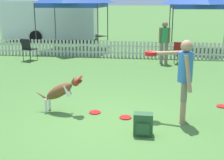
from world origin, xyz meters
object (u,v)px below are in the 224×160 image
folding_chair_center (28,47)px  folding_chair_blue_left (181,51)px  frisbee_far_scatter (95,112)px  equipment_trailer (51,19)px  leaping_dog (61,90)px  handler_person (183,72)px  backpack_on_grass (143,124)px  frisbee_midfield (222,106)px  spectator_standing (164,39)px  frisbee_near_handler (125,117)px

folding_chair_center → folding_chair_blue_left: bearing=-157.4°
frisbee_far_scatter → equipment_trailer: bearing=112.4°
equipment_trailer → leaping_dog: bearing=-76.9°
handler_person → folding_chair_blue_left: 5.90m
leaping_dog → frisbee_far_scatter: (0.71, 0.05, -0.47)m
handler_person → backpack_on_grass: size_ratio=4.03×
leaping_dog → frisbee_midfield: 3.62m
folding_chair_blue_left → handler_person: bearing=105.2°
folding_chair_center → spectator_standing: spectator_standing is taller
backpack_on_grass → frisbee_midfield: bearing=45.7°
frisbee_midfield → spectator_standing: (-1.21, 4.75, 0.94)m
backpack_on_grass → folding_chair_center: (-4.77, 6.40, 0.32)m
folding_chair_center → spectator_standing: bearing=-158.1°
leaping_dog → spectator_standing: size_ratio=0.70×
leaping_dog → folding_chair_center: size_ratio=1.27×
backpack_on_grass → equipment_trailer: 14.01m
folding_chair_center → equipment_trailer: size_ratio=0.14×
handler_person → folding_chair_blue_left: size_ratio=1.96×
frisbee_far_scatter → equipment_trailer: (-4.83, 11.69, 1.20)m
spectator_standing → equipment_trailer: (-6.40, 6.16, 0.27)m
folding_chair_center → equipment_trailer: equipment_trailer is taller
folding_chair_center → equipment_trailer: (-1.12, 6.27, 0.69)m
equipment_trailer → frisbee_midfield: bearing=-61.4°
frisbee_midfield → equipment_trailer: bearing=124.9°
backpack_on_grass → spectator_standing: bearing=85.6°
equipment_trailer → handler_person: bearing=-67.3°
frisbee_midfield → leaping_dog: bearing=-166.8°
handler_person → frisbee_far_scatter: 2.05m
leaping_dog → folding_chair_blue_left: size_ratio=1.33×
frisbee_midfield → folding_chair_blue_left: size_ratio=0.30×
handler_person → spectator_standing: (-0.20, 5.77, -0.07)m
folding_chair_blue_left → folding_chair_center: 5.90m
frisbee_near_handler → frisbee_far_scatter: 0.71m
leaping_dog → equipment_trailer: (-4.11, 11.73, 0.73)m
frisbee_near_handler → equipment_trailer: equipment_trailer is taller
frisbee_far_scatter → folding_chair_blue_left: bearing=68.7°
handler_person → equipment_trailer: equipment_trailer is taller
backpack_on_grass → folding_chair_blue_left: size_ratio=0.49×
leaping_dog → equipment_trailer: size_ratio=0.18×
leaping_dog → frisbee_far_scatter: 0.86m
folding_chair_blue_left → equipment_trailer: 9.31m
equipment_trailer → backpack_on_grass: bearing=-71.3°
frisbee_midfield → frisbee_far_scatter: bearing=-164.4°
folding_chair_blue_left → spectator_standing: 0.77m
frisbee_far_scatter → folding_chair_center: bearing=124.4°
backpack_on_grass → equipment_trailer: (-5.89, 12.67, 1.01)m
handler_person → equipment_trailer: bearing=33.9°
frisbee_near_handler → frisbee_midfield: 2.32m
frisbee_midfield → spectator_standing: spectator_standing is taller
leaping_dog → equipment_trailer: bearing=-155.7°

